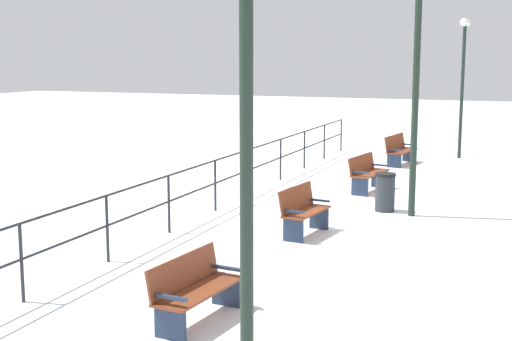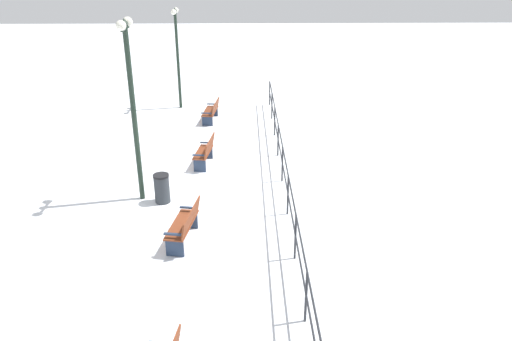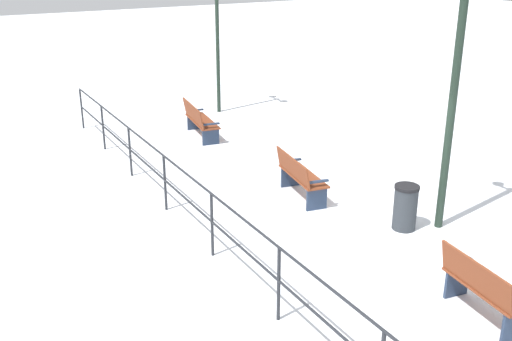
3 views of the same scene
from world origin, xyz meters
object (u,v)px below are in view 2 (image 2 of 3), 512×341
Objects in this scene: bench_nearest at (212,111)px; lamppost_near at (177,45)px; bench_third at (185,224)px; bench_second at (205,152)px; lamppost_middle at (131,90)px; trash_bin at (162,188)px.

lamppost_near is (1.57, -2.03, 2.39)m from bench_nearest.
bench_second is at bearing -82.53° from bench_third.
bench_nearest is 1.13× the size of bench_second.
bench_third is at bearing 122.55° from lamppost_middle.
bench_third is 11.98m from lamppost_near.
lamppost_near is at bearing -86.22° from trash_bin.
lamppost_near is 9.83m from trash_bin.
bench_third reaches higher than bench_nearest.
bench_third is at bearing 97.44° from lamppost_near.
bench_second is (-0.09, 4.81, 0.04)m from bench_nearest.
lamppost_middle is (1.52, -2.38, 2.72)m from bench_third.
lamppost_middle reaches higher than trash_bin.
lamppost_near is 0.88× the size of lamppost_middle.
lamppost_near is at bearing -46.15° from bench_nearest.
bench_nearest is 9.62m from bench_third.
trash_bin is at bearing 158.88° from lamppost_middle.
lamppost_near reaches higher than bench_nearest.
bench_third is at bearing 95.71° from bench_second.
bench_second is 7.42m from lamppost_near.
bench_nearest is at bearing -102.25° from lamppost_middle.
bench_second is 0.90× the size of bench_third.
lamppost_middle reaches higher than bench_nearest.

